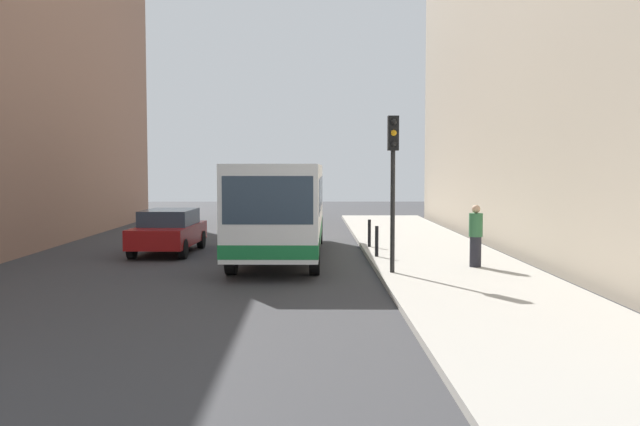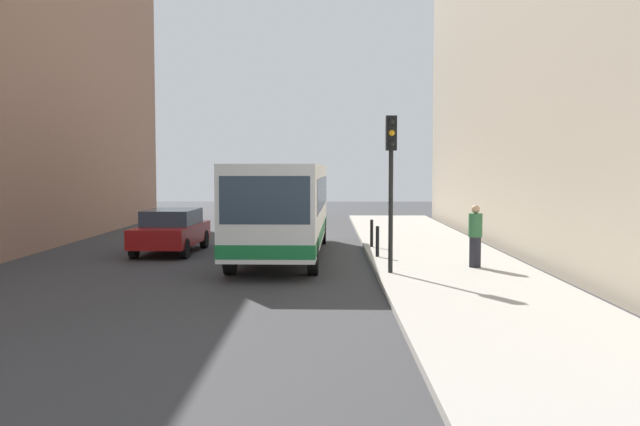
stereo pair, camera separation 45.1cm
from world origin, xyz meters
name	(u,v)px [view 1 (the left image)]	position (x,y,z in m)	size (l,w,h in m)	color
ground_plane	(263,266)	(0.00, 0.00, 0.00)	(80.00, 80.00, 0.00)	#38383A
sidewalk	(445,263)	(5.40, 0.00, 0.07)	(4.40, 40.00, 0.15)	#ADA89E
building_right	(600,68)	(11.50, 4.00, 6.37)	(7.00, 32.00, 12.73)	#B2A38C
bus	(283,204)	(0.48, 2.29, 1.73)	(2.80, 11.08, 3.00)	white
car_beside_bus	(169,230)	(-3.43, 3.21, 0.78)	(2.00, 4.47, 1.48)	maroon
traffic_light	(393,164)	(3.55, -2.31, 3.01)	(0.28, 0.33, 4.10)	black
bollard_near	(377,241)	(3.45, 1.02, 0.62)	(0.11, 0.11, 0.95)	black
bollard_mid	(369,233)	(3.45, 3.77, 0.62)	(0.11, 0.11, 0.95)	black
pedestrian_near_signal	(476,236)	(5.99, -1.27, 1.01)	(0.38, 0.38, 1.73)	#26262D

